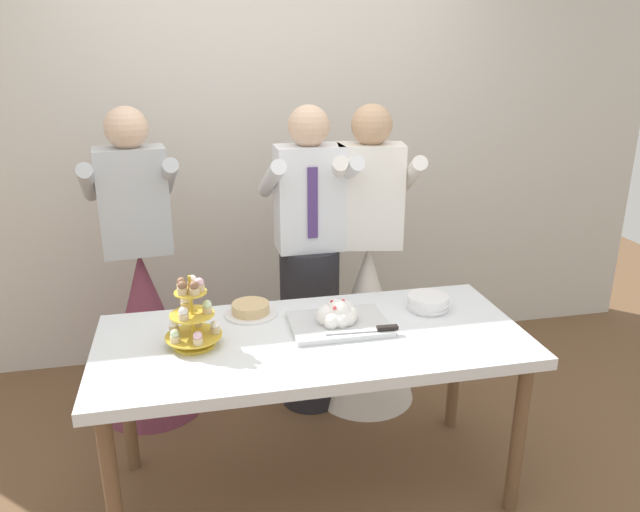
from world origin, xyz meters
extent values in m
plane|color=brown|center=(0.00, 0.00, 0.00)|extent=(8.00, 8.00, 0.00)
cube|color=beige|center=(0.00, 1.47, 1.45)|extent=(5.20, 0.10, 2.90)
cube|color=silver|center=(0.00, 0.00, 0.75)|extent=(1.80, 0.80, 0.05)
cylinder|color=brown|center=(-0.82, -0.32, 0.36)|extent=(0.06, 0.06, 0.72)
cylinder|color=brown|center=(0.82, -0.32, 0.36)|extent=(0.06, 0.06, 0.72)
cylinder|color=brown|center=(-0.82, 0.32, 0.36)|extent=(0.06, 0.06, 0.72)
cylinder|color=brown|center=(0.82, 0.32, 0.36)|extent=(0.06, 0.06, 0.72)
cylinder|color=gold|center=(-0.49, 0.01, 0.78)|extent=(0.17, 0.17, 0.01)
cylinder|color=gold|center=(-0.49, 0.01, 0.93)|extent=(0.01, 0.01, 0.31)
cylinder|color=gold|center=(-0.49, 0.01, 0.82)|extent=(0.23, 0.23, 0.01)
cylinder|color=#D1B784|center=(-0.40, 0.01, 0.84)|extent=(0.04, 0.04, 0.03)
sphere|color=white|center=(-0.40, 0.01, 0.86)|extent=(0.04, 0.04, 0.04)
cylinder|color=#D1B784|center=(-0.47, 0.10, 0.84)|extent=(0.04, 0.04, 0.03)
sphere|color=#EAB7C6|center=(-0.47, 0.10, 0.86)|extent=(0.04, 0.04, 0.04)
cylinder|color=#D1B784|center=(-0.57, 0.05, 0.84)|extent=(0.04, 0.04, 0.03)
sphere|color=white|center=(-0.57, 0.05, 0.86)|extent=(0.04, 0.04, 0.04)
cylinder|color=#D1B784|center=(-0.56, -0.04, 0.84)|extent=(0.04, 0.04, 0.03)
sphere|color=beige|center=(-0.56, -0.04, 0.86)|extent=(0.04, 0.04, 0.04)
cylinder|color=#D1B784|center=(-0.47, -0.07, 0.84)|extent=(0.04, 0.04, 0.03)
sphere|color=#EAB7C6|center=(-0.47, -0.07, 0.86)|extent=(0.04, 0.04, 0.04)
cylinder|color=gold|center=(-0.49, 0.01, 0.92)|extent=(0.18, 0.18, 0.01)
cylinder|color=#D1B784|center=(-0.43, 0.01, 0.93)|extent=(0.04, 0.04, 0.03)
sphere|color=beige|center=(-0.43, 0.01, 0.96)|extent=(0.04, 0.04, 0.04)
cylinder|color=#D1B784|center=(-0.51, 0.07, 0.93)|extent=(0.04, 0.04, 0.03)
sphere|color=white|center=(-0.51, 0.07, 0.96)|extent=(0.04, 0.04, 0.04)
cylinder|color=#D1B784|center=(-0.52, -0.04, 0.93)|extent=(0.04, 0.04, 0.03)
sphere|color=white|center=(-0.52, -0.04, 0.96)|extent=(0.04, 0.04, 0.04)
cylinder|color=gold|center=(-0.49, 0.01, 1.01)|extent=(0.13, 0.13, 0.01)
cylinder|color=#D1B784|center=(-0.45, 0.01, 1.03)|extent=(0.04, 0.04, 0.03)
sphere|color=#EAB7C6|center=(-0.45, 0.01, 1.05)|extent=(0.04, 0.04, 0.04)
cylinder|color=#D1B784|center=(-0.48, 0.05, 1.03)|extent=(0.04, 0.04, 0.03)
sphere|color=white|center=(-0.48, 0.05, 1.05)|extent=(0.04, 0.04, 0.04)
cylinder|color=#D1B784|center=(-0.52, 0.03, 1.03)|extent=(0.04, 0.04, 0.03)
sphere|color=brown|center=(-0.52, 0.03, 1.05)|extent=(0.04, 0.04, 0.04)
cylinder|color=#D1B784|center=(-0.52, -0.01, 1.03)|extent=(0.04, 0.04, 0.03)
sphere|color=brown|center=(-0.52, -0.01, 1.05)|extent=(0.04, 0.04, 0.04)
cylinder|color=#D1B784|center=(-0.47, -0.02, 1.03)|extent=(0.04, 0.04, 0.03)
sphere|color=brown|center=(-0.47, -0.02, 1.05)|extent=(0.04, 0.04, 0.04)
cube|color=silver|center=(0.13, 0.06, 0.79)|extent=(0.42, 0.31, 0.02)
sphere|color=white|center=(0.18, 0.06, 0.83)|extent=(0.08, 0.08, 0.08)
sphere|color=white|center=(0.16, 0.09, 0.83)|extent=(0.09, 0.09, 0.09)
sphere|color=white|center=(0.13, 0.13, 0.83)|extent=(0.08, 0.08, 0.08)
sphere|color=white|center=(0.09, 0.10, 0.83)|extent=(0.07, 0.07, 0.07)
sphere|color=white|center=(0.07, 0.06, 0.83)|extent=(0.09, 0.09, 0.09)
sphere|color=white|center=(0.09, 0.02, 0.82)|extent=(0.07, 0.07, 0.07)
sphere|color=white|center=(0.13, 0.02, 0.82)|extent=(0.07, 0.07, 0.07)
sphere|color=white|center=(0.16, 0.03, 0.82)|extent=(0.07, 0.07, 0.07)
sphere|color=white|center=(0.13, 0.06, 0.84)|extent=(0.11, 0.11, 0.11)
sphere|color=#DB474C|center=(0.12, 0.08, 0.88)|extent=(0.02, 0.02, 0.02)
sphere|color=#B21923|center=(0.10, 0.08, 0.89)|extent=(0.02, 0.02, 0.02)
sphere|color=#2D1938|center=(0.13, 0.07, 0.88)|extent=(0.02, 0.02, 0.02)
sphere|color=#DB474C|center=(0.10, 0.03, 0.88)|extent=(0.02, 0.02, 0.02)
sphere|color=#DB474C|center=(0.15, 0.07, 0.89)|extent=(0.02, 0.02, 0.02)
cube|color=silver|center=(0.16, -0.05, 0.80)|extent=(0.23, 0.04, 0.00)
cube|color=black|center=(0.31, -0.06, 0.81)|extent=(0.09, 0.03, 0.02)
cylinder|color=white|center=(0.58, 0.16, 0.78)|extent=(0.19, 0.19, 0.01)
cylinder|color=white|center=(0.58, 0.15, 0.79)|extent=(0.19, 0.19, 0.01)
cylinder|color=white|center=(0.57, 0.15, 0.80)|extent=(0.19, 0.19, 0.01)
cylinder|color=white|center=(0.58, 0.15, 0.81)|extent=(0.19, 0.19, 0.01)
cylinder|color=white|center=(0.58, 0.15, 0.82)|extent=(0.19, 0.19, 0.01)
cylinder|color=white|center=(0.58, 0.16, 0.84)|extent=(0.19, 0.19, 0.01)
cylinder|color=white|center=(-0.23, 0.27, 0.78)|extent=(0.24, 0.24, 0.01)
cylinder|color=#D6B27A|center=(-0.23, 0.27, 0.81)|extent=(0.17, 0.17, 0.05)
cylinder|color=#232328|center=(0.13, 0.72, 0.46)|extent=(0.32, 0.32, 0.92)
cube|color=white|center=(0.13, 0.72, 1.19)|extent=(0.35, 0.21, 0.54)
sphere|color=#D8B293|center=(0.13, 0.72, 1.55)|extent=(0.21, 0.21, 0.21)
cylinder|color=white|center=(-0.06, 0.71, 1.30)|extent=(0.09, 0.49, 0.28)
cylinder|color=white|center=(0.32, 0.72, 1.30)|extent=(0.09, 0.49, 0.28)
cube|color=#4C3372|center=(0.13, 0.61, 1.19)|extent=(0.05, 0.01, 0.36)
cone|color=white|center=(0.45, 0.70, 0.46)|extent=(0.56, 0.56, 0.92)
cube|color=white|center=(0.45, 0.70, 1.19)|extent=(0.37, 0.26, 0.54)
sphere|color=tan|center=(0.45, 0.70, 1.55)|extent=(0.21, 0.21, 0.21)
cylinder|color=white|center=(0.29, 0.74, 1.30)|extent=(0.17, 0.49, 0.28)
cylinder|color=white|center=(0.66, 0.67, 1.30)|extent=(0.17, 0.49, 0.28)
cone|color=brown|center=(-0.74, 0.84, 0.46)|extent=(0.56, 0.56, 0.92)
cube|color=#B2B7BC|center=(-0.74, 0.84, 1.19)|extent=(0.36, 0.24, 0.54)
sphere|color=#D8B293|center=(-0.74, 0.84, 1.55)|extent=(0.21, 0.21, 0.21)
cylinder|color=#B2B7BC|center=(-0.95, 0.82, 1.30)|extent=(0.13, 0.49, 0.28)
cylinder|color=#B2B7BC|center=(-0.57, 0.86, 1.30)|extent=(0.13, 0.49, 0.28)
camera|label=1|loc=(-0.46, -2.26, 1.94)|focal=34.16mm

